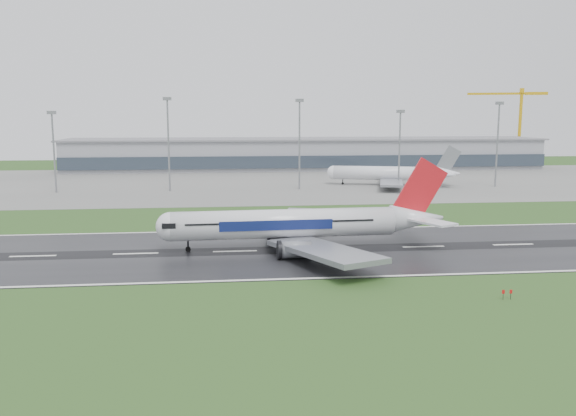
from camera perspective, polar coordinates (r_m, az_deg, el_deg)
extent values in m
plane|color=#244519|center=(129.08, 12.94, -3.70)|extent=(520.00, 520.00, 0.00)
cube|color=black|center=(129.07, 12.94, -3.68)|extent=(400.00, 45.00, 0.10)
cube|color=slate|center=(249.04, 3.60, 2.57)|extent=(400.00, 130.00, 0.08)
cube|color=gray|center=(307.47, 1.74, 5.20)|extent=(240.00, 36.00, 15.00)
cylinder|color=gray|center=(227.68, -21.65, 4.88)|extent=(0.64, 0.64, 27.98)
cylinder|color=gray|center=(220.20, -11.45, 5.86)|extent=(0.64, 0.64, 32.93)
cylinder|color=gray|center=(220.99, 1.11, 5.98)|extent=(0.64, 0.64, 32.45)
cylinder|color=gray|center=(229.05, 10.70, 5.44)|extent=(0.64, 0.64, 28.47)
cylinder|color=gray|center=(242.97, 19.54, 5.64)|extent=(0.64, 0.64, 31.58)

